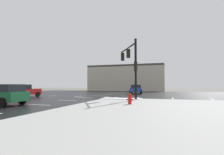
% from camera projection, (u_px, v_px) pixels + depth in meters
% --- Properties ---
extents(ground_plane, '(120.00, 120.00, 0.00)m').
position_uv_depth(ground_plane, '(92.00, 97.00, 22.97)').
color(ground_plane, slate).
extents(road_asphalt, '(44.00, 44.00, 0.02)m').
position_uv_depth(road_asphalt, '(92.00, 97.00, 22.97)').
color(road_asphalt, black).
rests_on(road_asphalt, ground_plane).
extents(snow_strip_curbside, '(4.00, 1.60, 0.06)m').
position_uv_depth(snow_strip_curbside, '(122.00, 99.00, 17.67)').
color(snow_strip_curbside, white).
rests_on(snow_strip_curbside, sidewalk_corner).
extents(lane_markings, '(36.15, 36.15, 0.01)m').
position_uv_depth(lane_markings, '(97.00, 97.00, 21.30)').
color(lane_markings, silver).
rests_on(lane_markings, road_asphalt).
extents(traffic_signal_mast, '(2.75, 4.71, 5.87)m').
position_uv_depth(traffic_signal_mast, '(131.00, 61.00, 18.20)').
color(traffic_signal_mast, black).
rests_on(traffic_signal_mast, sidewalk_corner).
extents(fire_hydrant, '(0.48, 0.26, 0.79)m').
position_uv_depth(fire_hydrant, '(130.00, 99.00, 12.90)').
color(fire_hydrant, red).
rests_on(fire_hydrant, sidewalk_corner).
extents(strip_building_background, '(20.14, 8.00, 6.85)m').
position_uv_depth(strip_building_background, '(127.00, 78.00, 48.43)').
color(strip_building_background, '#BCB29E').
rests_on(strip_building_background, ground_plane).
extents(sedan_red, '(2.11, 4.58, 1.58)m').
position_uv_depth(sedan_red, '(22.00, 91.00, 21.37)').
color(sedan_red, '#B21919').
rests_on(sedan_red, road_asphalt).
extents(sedan_blue, '(2.39, 4.67, 1.58)m').
position_uv_depth(sedan_blue, '(136.00, 89.00, 30.86)').
color(sedan_blue, navy).
rests_on(sedan_blue, road_asphalt).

